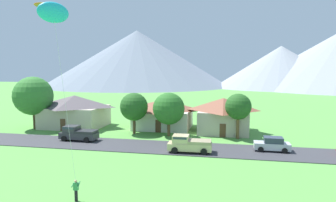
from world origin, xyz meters
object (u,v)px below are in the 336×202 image
tree_right_of_center (238,107)px  pickup_truck_sand_west_side (189,144)px  tree_near_left (169,109)px  tree_left_of_center (134,107)px  house_right_center (163,113)px  tree_center (33,96)px  kite_flyer_with_kite (54,17)px  house_leftmost (75,110)px  pickup_truck_charcoal_east_side (78,133)px  house_left_center (223,114)px  parked_car_silver_west_end (272,144)px

tree_right_of_center → pickup_truck_sand_west_side: bearing=-125.3°
tree_near_left → tree_left_of_center: size_ratio=1.02×
house_right_center → tree_center: 21.77m
tree_center → pickup_truck_sand_west_side: 28.88m
tree_center → kite_flyer_with_kite: 30.23m
house_leftmost → tree_right_of_center: bearing=-8.0°
tree_near_left → pickup_truck_charcoal_east_side: size_ratio=1.24×
tree_right_of_center → kite_flyer_with_kite: (-14.68, -21.97, 9.22)m
house_left_center → tree_center: tree_center is taller
tree_center → kite_flyer_with_kite: size_ratio=0.58×
tree_center → pickup_truck_sand_west_side: tree_center is taller
house_left_center → pickup_truck_charcoal_east_side: bearing=-153.1°
pickup_truck_sand_west_side → tree_right_of_center: bearing=54.7°
kite_flyer_with_kite → tree_near_left: bearing=77.9°
house_leftmost → parked_car_silver_west_end: (31.32, -9.81, -1.96)m
parked_car_silver_west_end → kite_flyer_with_kite: bearing=-139.2°
house_left_center → tree_left_of_center: bearing=-163.0°
house_leftmost → house_right_center: house_leftmost is taller
house_leftmost → tree_right_of_center: tree_right_of_center is taller
tree_near_left → parked_car_silver_west_end: tree_near_left is taller
house_right_center → tree_left_of_center: tree_left_of_center is taller
tree_right_of_center → kite_flyer_with_kite: kite_flyer_with_kite is taller
house_leftmost → pickup_truck_sand_west_side: (21.44, -12.29, -1.77)m
tree_right_of_center → pickup_truck_sand_west_side: tree_right_of_center is taller
house_leftmost → pickup_truck_charcoal_east_side: bearing=-59.6°
house_right_center → tree_center: (-20.91, -5.22, 3.04)m
kite_flyer_with_kite → tree_right_of_center: bearing=56.2°
house_right_center → house_leftmost: bearing=-172.8°
tree_near_left → parked_car_silver_west_end: (13.92, -5.71, -3.25)m
pickup_truck_charcoal_east_side → tree_near_left: bearing=24.5°
pickup_truck_sand_west_side → pickup_truck_charcoal_east_side: size_ratio=1.00×
tree_center → kite_flyer_with_kite: bearing=-50.8°
tree_near_left → pickup_truck_charcoal_east_side: (-11.83, -5.39, -3.06)m
pickup_truck_charcoal_east_side → kite_flyer_with_kite: 21.94m
tree_left_of_center → pickup_truck_sand_west_side: tree_left_of_center is taller
parked_car_silver_west_end → kite_flyer_with_kite: kite_flyer_with_kite is taller
tree_left_of_center → parked_car_silver_west_end: (19.47, -6.24, -3.32)m
tree_near_left → pickup_truck_sand_west_side: (4.05, -8.20, -3.06)m
parked_car_silver_west_end → tree_left_of_center: bearing=162.2°
tree_left_of_center → pickup_truck_charcoal_east_side: tree_left_of_center is taller
house_leftmost → tree_right_of_center: 27.75m
tree_near_left → tree_left_of_center: bearing=174.6°
house_left_center → kite_flyer_with_kite: kite_flyer_with_kite is taller
house_left_center → pickup_truck_charcoal_east_side: size_ratio=1.60×
house_left_center → tree_center: size_ratio=0.96×
house_right_center → pickup_truck_sand_west_side: 15.58m
tree_left_of_center → tree_center: size_ratio=0.73×
tree_left_of_center → pickup_truck_charcoal_east_side: bearing=-136.7°
pickup_truck_sand_west_side → house_leftmost: bearing=150.2°
house_right_center → kite_flyer_with_kite: 30.09m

